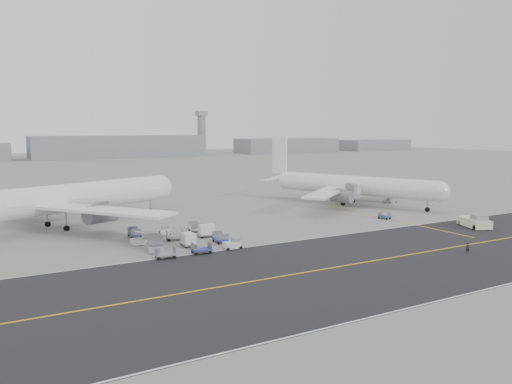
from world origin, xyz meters
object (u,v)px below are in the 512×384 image
jet_bridge (372,189)px  ground_crew_a (468,248)px  airliner_b (349,185)px  airliner_a (57,199)px  control_tower (202,132)px  pushback_tug (475,222)px

jet_bridge → ground_crew_a: 47.67m
airliner_b → airliner_a: bearing=153.2°
airliner_b → jet_bridge: bearing=-64.5°
control_tower → ground_crew_a: 297.83m
airliner_b → jet_bridge: (4.10, -3.47, -0.87)m
control_tower → airliner_a: size_ratio=0.60×
airliner_b → pushback_tug: bearing=-111.7°
control_tower → airliner_b: bearing=-104.9°
airliner_b → ground_crew_a: airliner_b is taller
pushback_tug → ground_crew_a: bearing=-123.6°
airliner_b → jet_bridge: airliner_b is taller
control_tower → jet_bridge: bearing=-103.8°
pushback_tug → jet_bridge: bearing=107.1°
control_tower → jet_bridge: (-59.70, -243.45, -12.37)m
pushback_tug → jet_bridge: jet_bridge is taller
airliner_a → pushback_tug: 77.62m
pushback_tug → ground_crew_a: (-17.73, -12.20, -0.26)m
jet_bridge → airliner_b: bearing=136.8°
jet_bridge → airliner_a: bearing=171.9°
airliner_a → ground_crew_a: 70.60m
control_tower → airliner_b: control_tower is taller
airliner_b → ground_crew_a: bearing=-133.5°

